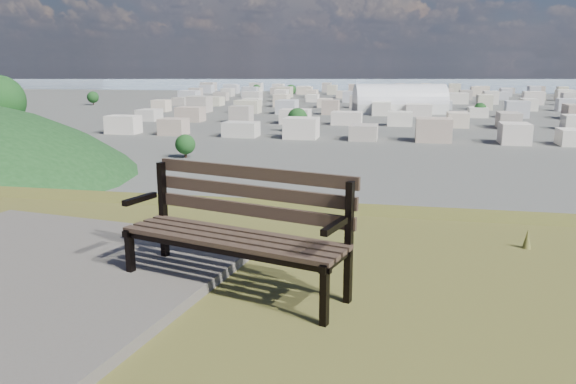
# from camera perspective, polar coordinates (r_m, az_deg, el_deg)

# --- Properties ---
(park_bench) EXTENTS (1.76, 0.98, 0.88)m
(park_bench) POSITION_cam_1_polar(r_m,az_deg,el_deg) (4.10, -4.96, -3.15)
(park_bench) COLOR #3D2D23
(park_bench) RESTS_ON hilltop_mesa
(arena) EXTENTS (52.99, 31.88, 20.89)m
(arena) POSITION_cam_1_polar(r_m,az_deg,el_deg) (319.14, 11.23, 8.75)
(arena) COLOR silver
(arena) RESTS_ON ground
(city_blocks) EXTENTS (395.00, 361.00, 7.00)m
(city_blocks) POSITION_cam_1_polar(r_m,az_deg,el_deg) (397.08, 11.45, 9.30)
(city_blocks) COLOR beige
(city_blocks) RESTS_ON ground
(city_trees) EXTENTS (406.52, 387.20, 9.98)m
(city_trees) POSITION_cam_1_polar(r_m,az_deg,el_deg) (322.89, 6.64, 8.94)
(city_trees) COLOR #36231B
(city_trees) RESTS_ON ground
(bay_water) EXTENTS (2400.00, 700.00, 0.12)m
(bay_water) POSITION_cam_1_polar(r_m,az_deg,el_deg) (902.35, 11.62, 10.95)
(bay_water) COLOR #93AABB
(bay_water) RESTS_ON ground
(far_hills) EXTENTS (2050.00, 340.00, 60.00)m
(far_hills) POSITION_cam_1_polar(r_m,az_deg,el_deg) (1406.26, 9.19, 12.69)
(far_hills) COLOR #8D9DB0
(far_hills) RESTS_ON ground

